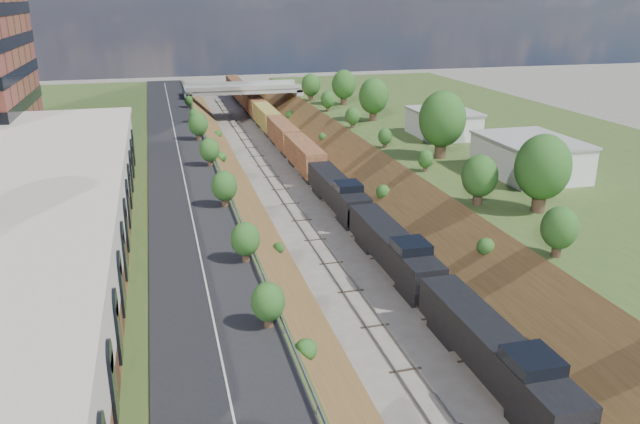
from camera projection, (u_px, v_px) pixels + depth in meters
platform_left at (21, 213)px, 67.40m from camera, size 44.00×180.00×5.00m
platform_right at (555, 172)px, 83.28m from camera, size 44.00×180.00×5.00m
embankment_left at (226, 218)px, 73.51m from camera, size 10.00×180.00×10.00m
embankment_right at (400, 203)px, 78.80m from camera, size 10.00×180.00×10.00m
rail_left_track at (296, 211)px, 75.50m from camera, size 1.58×180.00×0.18m
rail_right_track at (337, 208)px, 76.75m from camera, size 1.58×180.00×0.18m
road at (184, 179)px, 70.77m from camera, size 8.00×180.00×0.10m
guardrail at (221, 173)px, 71.41m from camera, size 0.10×171.00×0.70m
commercial_building at (27, 226)px, 46.53m from camera, size 14.30×62.30×7.00m
overpass at (243, 96)px, 131.19m from camera, size 24.50×8.30×7.40m
white_building_near at (530, 158)px, 72.21m from camera, size 9.00×12.00×4.00m
white_building_far at (443, 124)px, 92.25m from camera, size 8.00×10.00×3.60m
tree_right_large at (543, 168)px, 58.90m from camera, size 5.25×5.25×7.61m
tree_left_crest at (290, 334)px, 34.47m from camera, size 2.45×2.45×3.55m
freight_train at (284, 135)px, 105.05m from camera, size 2.95×150.69×4.55m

